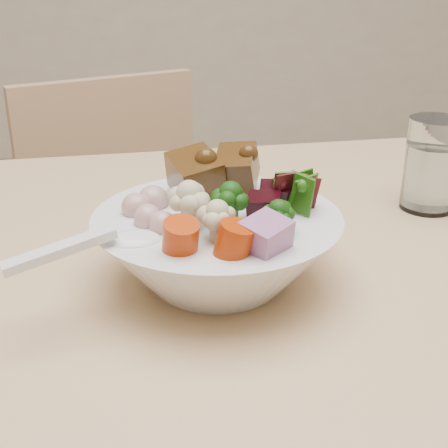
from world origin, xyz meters
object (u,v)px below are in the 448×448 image
object	(u,v)px
dining_table	(428,344)
water_glass	(431,168)
chair_far	(134,262)
food_bowl	(219,243)
side_bowl	(260,226)

from	to	relation	value
dining_table	water_glass	size ratio (longest dim) A/B	15.29
chair_far	water_glass	distance (m)	0.77
food_bowl	side_bowl	distance (m)	0.10
chair_far	food_bowl	world-z (taller)	food_bowl
chair_far	water_glass	world-z (taller)	water_glass
food_bowl	side_bowl	world-z (taller)	food_bowl
food_bowl	side_bowl	size ratio (longest dim) A/B	1.77
chair_far	side_bowl	xyz separation A→B (m)	(0.17, -0.62, 0.35)
dining_table	side_bowl	size ratio (longest dim) A/B	13.14
food_bowl	dining_table	bearing A→B (deg)	-4.51
side_bowl	water_glass	bearing A→B (deg)	19.44
dining_table	chair_far	size ratio (longest dim) A/B	2.06
food_bowl	water_glass	distance (m)	0.33
food_bowl	chair_far	bearing A→B (deg)	99.53
dining_table	water_glass	world-z (taller)	water_glass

